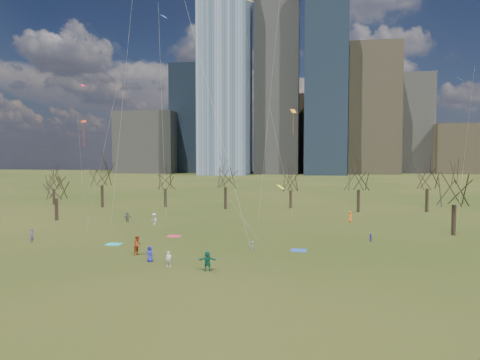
# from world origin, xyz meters

# --- Properties ---
(ground) EXTENTS (500.00, 500.00, 0.00)m
(ground) POSITION_xyz_m (0.00, 0.00, 0.00)
(ground) COLOR black
(ground) RESTS_ON ground
(downtown_skyline) EXTENTS (212.50, 78.00, 118.00)m
(downtown_skyline) POSITION_xyz_m (-2.43, 210.64, 39.01)
(downtown_skyline) COLOR slate
(downtown_skyline) RESTS_ON ground
(bare_tree_row) EXTENTS (113.04, 29.80, 9.50)m
(bare_tree_row) POSITION_xyz_m (-0.09, 37.22, 6.12)
(bare_tree_row) COLOR black
(bare_tree_row) RESTS_ON ground
(blanket_teal) EXTENTS (1.60, 1.50, 0.03)m
(blanket_teal) POSITION_xyz_m (-13.42, 6.38, 0.01)
(blanket_teal) COLOR teal
(blanket_teal) RESTS_ON ground
(blanket_navy) EXTENTS (1.60, 1.50, 0.03)m
(blanket_navy) POSITION_xyz_m (7.06, 6.33, 0.01)
(blanket_navy) COLOR #2248A1
(blanket_navy) RESTS_ON ground
(blanket_crimson) EXTENTS (1.60, 1.50, 0.03)m
(blanket_crimson) POSITION_xyz_m (-8.20, 12.04, 0.01)
(blanket_crimson) COLOR #C22648
(blanket_crimson) RESTS_ON ground
(person_0) EXTENTS (0.80, 0.60, 1.47)m
(person_0) POSITION_xyz_m (-6.58, -0.59, 0.74)
(person_0) COLOR #282AAE
(person_0) RESTS_ON ground
(person_1) EXTENTS (0.58, 0.46, 1.40)m
(person_1) POSITION_xyz_m (-4.27, -2.10, 0.70)
(person_1) COLOR silver
(person_1) RESTS_ON ground
(person_2) EXTENTS (1.02, 1.15, 1.97)m
(person_2) POSITION_xyz_m (-8.76, 1.88, 0.98)
(person_2) COLOR #A03C16
(person_2) RESTS_ON ground
(person_3) EXTENTS (0.62, 0.79, 1.08)m
(person_3) POSITION_xyz_m (2.33, 5.14, 0.54)
(person_3) COLOR slate
(person_3) RESTS_ON ground
(person_5) EXTENTS (1.71, 0.88, 1.76)m
(person_5) POSITION_xyz_m (-0.57, -2.86, 0.88)
(person_5) COLOR #16664B
(person_5) RESTS_ON ground
(person_7) EXTENTS (0.49, 0.65, 1.61)m
(person_7) POSITION_xyz_m (-23.06, 5.87, 0.80)
(person_7) COLOR #70478E
(person_7) RESTS_ON ground
(person_8) EXTENTS (0.45, 0.53, 0.96)m
(person_8) POSITION_xyz_m (15.12, 12.03, 0.48)
(person_8) COLOR #352AB8
(person_8) RESTS_ON ground
(person_9) EXTENTS (1.25, 1.09, 1.68)m
(person_9) POSITION_xyz_m (-13.69, 20.09, 0.84)
(person_9) COLOR silver
(person_9) RESTS_ON ground
(person_11) EXTENTS (1.33, 1.39, 1.57)m
(person_11) POSITION_xyz_m (-18.45, 21.75, 0.78)
(person_11) COLOR slate
(person_11) RESTS_ON ground
(person_12) EXTENTS (0.68, 0.90, 1.65)m
(person_12) POSITION_xyz_m (14.36, 26.81, 0.82)
(person_12) COLOR orange
(person_12) RESTS_ON ground
(kites_airborne) EXTENTS (52.10, 45.46, 34.43)m
(kites_airborne) POSITION_xyz_m (5.26, 11.63, 14.24)
(kites_airborne) COLOR red
(kites_airborne) RESTS_ON ground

